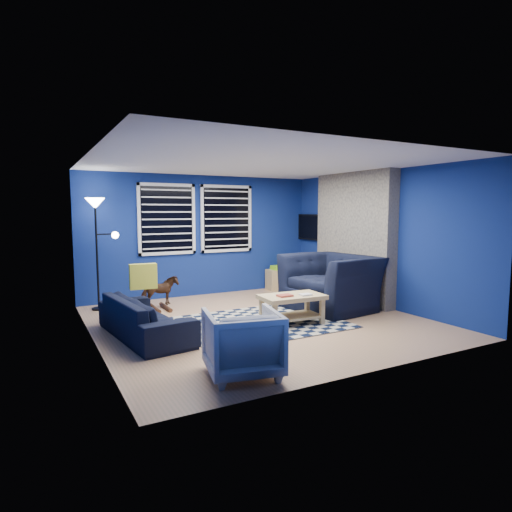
{
  "coord_description": "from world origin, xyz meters",
  "views": [
    {
      "loc": [
        -3.24,
        -5.9,
        1.76
      ],
      "look_at": [
        0.1,
        0.3,
        1.02
      ],
      "focal_mm": 30.0,
      "sensor_mm": 36.0,
      "label": 1
    }
  ],
  "objects": [
    {
      "name": "floor",
      "position": [
        0.0,
        0.0,
        0.0
      ],
      "size": [
        5.0,
        5.0,
        0.0
      ],
      "primitive_type": "plane",
      "color": "tan",
      "rests_on": "ground"
    },
    {
      "name": "ceiling",
      "position": [
        0.0,
        0.0,
        2.5
      ],
      "size": [
        5.0,
        5.0,
        0.0
      ],
      "primitive_type": "plane",
      "rotation": [
        3.14,
        0.0,
        0.0
      ],
      "color": "white",
      "rests_on": "wall_back"
    },
    {
      "name": "wall_back",
      "position": [
        0.0,
        2.5,
        1.25
      ],
      "size": [
        5.0,
        0.0,
        5.0
      ],
      "primitive_type": "plane",
      "rotation": [
        1.57,
        0.0,
        0.0
      ],
      "color": "navy",
      "rests_on": "floor"
    },
    {
      "name": "wall_left",
      "position": [
        -2.5,
        0.0,
        1.25
      ],
      "size": [
        0.0,
        5.0,
        5.0
      ],
      "primitive_type": "plane",
      "rotation": [
        1.57,
        0.0,
        1.57
      ],
      "color": "navy",
      "rests_on": "floor"
    },
    {
      "name": "wall_right",
      "position": [
        2.5,
        0.0,
        1.25
      ],
      "size": [
        0.0,
        5.0,
        5.0
      ],
      "primitive_type": "plane",
      "rotation": [
        1.57,
        0.0,
        -1.57
      ],
      "color": "navy",
      "rests_on": "floor"
    },
    {
      "name": "fireplace",
      "position": [
        2.36,
        0.5,
        1.2
      ],
      "size": [
        0.65,
        2.0,
        2.5
      ],
      "color": "gray",
      "rests_on": "floor"
    },
    {
      "name": "window_left",
      "position": [
        -0.75,
        2.46,
        1.6
      ],
      "size": [
        1.17,
        0.06,
        1.42
      ],
      "color": "black",
      "rests_on": "wall_back"
    },
    {
      "name": "window_right",
      "position": [
        0.55,
        2.46,
        1.6
      ],
      "size": [
        1.17,
        0.06,
        1.42
      ],
      "color": "black",
      "rests_on": "wall_back"
    },
    {
      "name": "tv",
      "position": [
        2.45,
        2.0,
        1.4
      ],
      "size": [
        0.07,
        1.0,
        0.58
      ],
      "color": "black",
      "rests_on": "wall_right"
    },
    {
      "name": "rug",
      "position": [
        -0.07,
        -0.11,
        0.01
      ],
      "size": [
        2.52,
        2.03,
        0.02
      ],
      "primitive_type": "cube",
      "rotation": [
        0.0,
        0.0,
        0.01
      ],
      "color": "black",
      "rests_on": "floor"
    },
    {
      "name": "sofa",
      "position": [
        -1.83,
        0.01,
        0.28
      ],
      "size": [
        2.0,
        0.98,
        0.56
      ],
      "primitive_type": "imported",
      "rotation": [
        0.0,
        0.0,
        1.69
      ],
      "color": "black",
      "rests_on": "floor"
    },
    {
      "name": "armchair_big",
      "position": [
        1.53,
        0.12,
        0.49
      ],
      "size": [
        1.67,
        1.5,
        0.98
      ],
      "primitive_type": "imported",
      "rotation": [
        0.0,
        0.0,
        -1.44
      ],
      "color": "black",
      "rests_on": "floor"
    },
    {
      "name": "armchair_bent",
      "position": [
        -1.26,
        -1.91,
        0.36
      ],
      "size": [
        0.91,
        0.93,
        0.72
      ],
      "primitive_type": "imported",
      "rotation": [
        0.0,
        0.0,
        2.93
      ],
      "color": "gray",
      "rests_on": "floor"
    },
    {
      "name": "rocking_horse",
      "position": [
        -1.18,
        1.55,
        0.34
      ],
      "size": [
        0.31,
        0.64,
        0.54
      ],
      "primitive_type": "imported",
      "rotation": [
        0.0,
        0.0,
        1.6
      ],
      "color": "#412614",
      "rests_on": "floor"
    },
    {
      "name": "coffee_table",
      "position": [
        0.34,
        -0.43,
        0.34
      ],
      "size": [
        1.01,
        0.62,
        0.49
      ],
      "rotation": [
        0.0,
        0.0,
        -0.05
      ],
      "color": "tan",
      "rests_on": "rug"
    },
    {
      "name": "cabinet",
      "position": [
        1.75,
        2.25,
        0.24
      ],
      "size": [
        0.57,
        0.4,
        0.54
      ],
      "rotation": [
        0.0,
        0.0,
        -0.07
      ],
      "color": "tan",
      "rests_on": "floor"
    },
    {
      "name": "floor_lamp",
      "position": [
        -2.13,
        2.08,
        1.63
      ],
      "size": [
        0.54,
        0.33,
        1.99
      ],
      "color": "black",
      "rests_on": "floor"
    },
    {
      "name": "throw_pillow",
      "position": [
        -1.68,
        0.68,
        0.76
      ],
      "size": [
        0.42,
        0.15,
        0.39
      ],
      "primitive_type": "cube",
      "rotation": [
        0.0,
        0.0,
        -0.06
      ],
      "color": "yellow",
      "rests_on": "sofa"
    }
  ]
}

